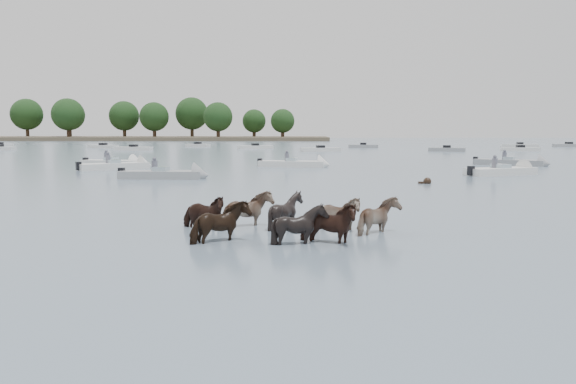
{
  "coord_description": "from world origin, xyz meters",
  "views": [
    {
      "loc": [
        2.71,
        -13.69,
        2.96
      ],
      "look_at": [
        2.29,
        3.24,
        1.1
      ],
      "focal_mm": 35.33,
      "sensor_mm": 36.0,
      "label": 1
    }
  ],
  "objects": [
    {
      "name": "motorboat_c",
      "position": [
        2.66,
        31.77,
        0.22
      ],
      "size": [
        5.99,
        2.53,
        1.92
      ],
      "rotation": [
        0.0,
        0.0,
        -0.17
      ],
      "color": "silver",
      "rests_on": "ground"
    },
    {
      "name": "swimming_pony",
      "position": [
        9.62,
        17.72,
        0.1
      ],
      "size": [
        0.72,
        0.44,
        0.44
      ],
      "color": "black",
      "rests_on": "ground"
    },
    {
      "name": "treeline",
      "position": [
        -72.89,
        151.48,
        6.93
      ],
      "size": [
        142.38,
        22.74,
        12.52
      ],
      "color": "#382619",
      "rests_on": "ground"
    },
    {
      "name": "motorboat_d",
      "position": [
        16.51,
        24.21,
        0.23
      ],
      "size": [
        5.56,
        3.7,
        1.92
      ],
      "rotation": [
        0.0,
        0.0,
        0.43
      ],
      "color": "silver",
      "rests_on": "ground"
    },
    {
      "name": "ground",
      "position": [
        0.0,
        0.0,
        0.0
      ],
      "size": [
        400.0,
        400.0,
        0.0
      ],
      "primitive_type": "plane",
      "color": "slate",
      "rests_on": "ground"
    },
    {
      "name": "motorboat_e",
      "position": [
        20.84,
        33.98,
        0.22
      ],
      "size": [
        5.96,
        4.4,
        1.92
      ],
      "rotation": [
        0.0,
        0.0,
        -0.53
      ],
      "color": "gray",
      "rests_on": "ground"
    },
    {
      "name": "motorboat_a",
      "position": [
        -10.89,
        29.06,
        0.23
      ],
      "size": [
        5.41,
        4.67,
        1.92
      ],
      "rotation": [
        0.0,
        0.0,
        0.65
      ],
      "color": "silver",
      "rests_on": "ground"
    },
    {
      "name": "motorboat_f",
      "position": [
        -12.33,
        32.56,
        0.23
      ],
      "size": [
        5.57,
        2.8,
        1.92
      ],
      "rotation": [
        0.0,
        0.0,
        -0.24
      ],
      "color": "silver",
      "rests_on": "ground"
    },
    {
      "name": "motorboat_b",
      "position": [
        -5.13,
        20.59,
        0.23
      ],
      "size": [
        5.62,
        1.81,
        1.92
      ],
      "rotation": [
        0.0,
        0.0,
        -0.04
      ],
      "color": "gray",
      "rests_on": "ground"
    },
    {
      "name": "distant_flotilla",
      "position": [
        1.71,
        75.32,
        0.26
      ],
      "size": [
        103.7,
        25.36,
        0.93
      ],
      "color": "silver",
      "rests_on": "ground"
    },
    {
      "name": "shoreline",
      "position": [
        -70.0,
        150.0,
        0.5
      ],
      "size": [
        160.0,
        30.0,
        1.0
      ],
      "primitive_type": "cube",
      "color": "#4C4233",
      "rests_on": "ground"
    },
    {
      "name": "pony_herd",
      "position": [
        2.25,
        2.22,
        0.4
      ],
      "size": [
        6.78,
        4.19,
        1.38
      ],
      "color": "black",
      "rests_on": "ground"
    }
  ]
}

